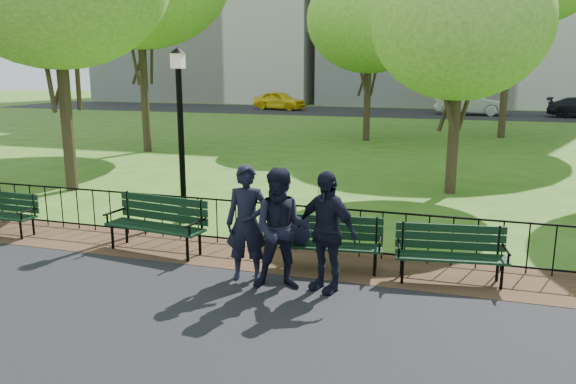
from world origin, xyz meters
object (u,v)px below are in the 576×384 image
(tree_far_c, at_px, (370,19))
(person_left, at_px, (247,223))
(park_bench_main, at_px, (317,235))
(park_bench_left_b, at_px, (2,208))
(park_bench_left_a, at_px, (158,218))
(person_mid, at_px, (282,229))
(tree_near_e, at_px, (461,24))
(lamppost, at_px, (181,129))
(taxi, at_px, (280,100))
(sedan_silver, at_px, (471,103))
(park_bench_right_a, at_px, (451,248))
(person_right, at_px, (326,231))

(tree_far_c, height_order, person_left, tree_far_c)
(park_bench_main, bearing_deg, person_left, -146.78)
(park_bench_left_b, distance_m, tree_far_c, 18.32)
(tree_far_c, bearing_deg, park_bench_main, -83.10)
(park_bench_left_a, bearing_deg, person_mid, -13.58)
(park_bench_left_a, relative_size, tree_near_e, 0.31)
(lamppost, distance_m, taxi, 32.97)
(person_left, relative_size, sedan_silver, 0.39)
(park_bench_main, relative_size, park_bench_right_a, 0.98)
(tree_far_c, bearing_deg, person_right, -82.32)
(park_bench_right_a, relative_size, tree_near_e, 0.28)
(park_bench_left_b, distance_m, tree_near_e, 11.65)
(park_bench_left_a, distance_m, lamppost, 2.48)
(lamppost, bearing_deg, park_bench_main, -29.69)
(park_bench_left_b, height_order, person_right, person_right)
(park_bench_left_a, relative_size, sedan_silver, 0.41)
(tree_far_c, distance_m, person_right, 18.69)
(lamppost, bearing_deg, park_bench_left_b, -148.38)
(park_bench_left_b, relative_size, park_bench_right_a, 0.92)
(park_bench_left_a, distance_m, park_bench_left_b, 3.65)
(tree_far_c, relative_size, sedan_silver, 1.61)
(person_mid, bearing_deg, person_left, 146.55)
(park_bench_left_b, bearing_deg, park_bench_right_a, 2.20)
(lamppost, xyz_separation_m, sedan_silver, (6.20, 31.25, -1.24))
(tree_near_e, distance_m, taxi, 30.68)
(person_right, bearing_deg, lamppost, 168.18)
(person_left, relative_size, taxi, 0.44)
(person_mid, bearing_deg, park_bench_right_a, 7.89)
(park_bench_right_a, distance_m, person_right, 2.09)
(lamppost, bearing_deg, person_right, -36.30)
(lamppost, height_order, person_mid, lamppost)
(park_bench_main, bearing_deg, park_bench_left_b, 172.53)
(park_bench_left_a, height_order, park_bench_left_b, park_bench_left_a)
(park_bench_left_b, bearing_deg, person_left, -6.73)
(park_bench_left_b, height_order, taxi, taxi)
(tree_near_e, xyz_separation_m, person_mid, (-2.29, -7.79, -3.48))
(park_bench_left_a, height_order, lamppost, lamppost)
(park_bench_right_a, distance_m, lamppost, 6.23)
(park_bench_main, xyz_separation_m, tree_far_c, (-2.07, 17.13, 4.82))
(tree_near_e, relative_size, taxi, 1.50)
(park_bench_right_a, bearing_deg, sedan_silver, 81.25)
(person_left, bearing_deg, park_bench_left_b, 159.09)
(person_left, bearing_deg, tree_far_c, 81.51)
(tree_near_e, bearing_deg, park_bench_left_b, -142.45)
(person_right, bearing_deg, park_bench_left_a, -170.64)
(park_bench_main, distance_m, park_bench_right_a, 2.17)
(park_bench_main, bearing_deg, tree_far_c, 90.33)
(lamppost, bearing_deg, tree_near_e, 40.54)
(park_bench_left_b, bearing_deg, tree_near_e, 39.65)
(park_bench_main, relative_size, lamppost, 0.47)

